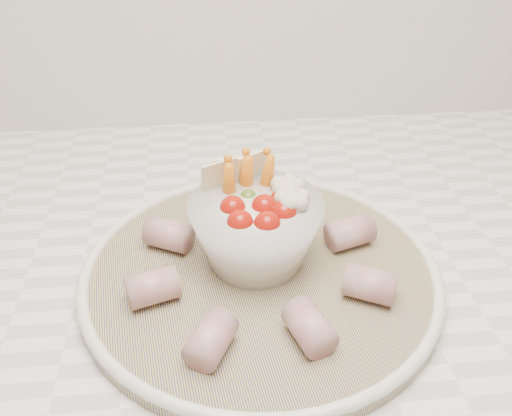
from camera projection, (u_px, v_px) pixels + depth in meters
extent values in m
cube|color=white|center=(238.00, 249.00, 0.67)|extent=(2.04, 0.62, 0.04)
cylinder|color=navy|center=(260.00, 275.00, 0.59)|extent=(0.41, 0.41, 0.01)
torus|color=white|center=(260.00, 270.00, 0.58)|extent=(0.37, 0.37, 0.01)
sphere|color=#A4140A|center=(240.00, 223.00, 0.53)|extent=(0.03, 0.03, 0.03)
sphere|color=#A4140A|center=(267.00, 224.00, 0.53)|extent=(0.03, 0.03, 0.03)
sphere|color=#A4140A|center=(284.00, 213.00, 0.55)|extent=(0.03, 0.03, 0.03)
sphere|color=#A4140A|center=(233.00, 209.00, 0.55)|extent=(0.03, 0.03, 0.03)
sphere|color=#A4140A|center=(264.00, 207.00, 0.55)|extent=(0.03, 0.03, 0.03)
sphere|color=#A4140A|center=(282.00, 201.00, 0.56)|extent=(0.03, 0.03, 0.03)
sphere|color=#4B6B23|center=(248.00, 199.00, 0.57)|extent=(0.02, 0.02, 0.02)
cone|color=orange|center=(229.00, 186.00, 0.57)|extent=(0.02, 0.03, 0.06)
cone|color=orange|center=(247.00, 179.00, 0.58)|extent=(0.02, 0.03, 0.06)
cone|color=orange|center=(267.00, 179.00, 0.58)|extent=(0.03, 0.03, 0.06)
sphere|color=beige|center=(287.00, 193.00, 0.57)|extent=(0.03, 0.03, 0.03)
sphere|color=beige|center=(292.00, 206.00, 0.55)|extent=(0.03, 0.03, 0.03)
cube|color=beige|center=(232.00, 175.00, 0.59)|extent=(0.04, 0.01, 0.04)
cube|color=beige|center=(252.00, 170.00, 0.59)|extent=(0.04, 0.03, 0.04)
cube|color=beige|center=(219.00, 179.00, 0.58)|extent=(0.04, 0.03, 0.04)
cylinder|color=#A14955|center=(350.00, 233.00, 0.61)|extent=(0.05, 0.05, 0.03)
cylinder|color=#A14955|center=(295.00, 201.00, 0.66)|extent=(0.05, 0.06, 0.03)
cylinder|color=#A14955|center=(219.00, 199.00, 0.66)|extent=(0.05, 0.05, 0.03)
cylinder|color=#A14955|center=(169.00, 235.00, 0.61)|extent=(0.06, 0.05, 0.03)
cylinder|color=#A14955|center=(153.00, 287.00, 0.54)|extent=(0.05, 0.05, 0.03)
cylinder|color=#A14955|center=(211.00, 339.00, 0.48)|extent=(0.05, 0.06, 0.03)
cylinder|color=#A14955|center=(310.00, 327.00, 0.49)|extent=(0.05, 0.05, 0.03)
cylinder|color=#A14955|center=(370.00, 284.00, 0.54)|extent=(0.06, 0.05, 0.03)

